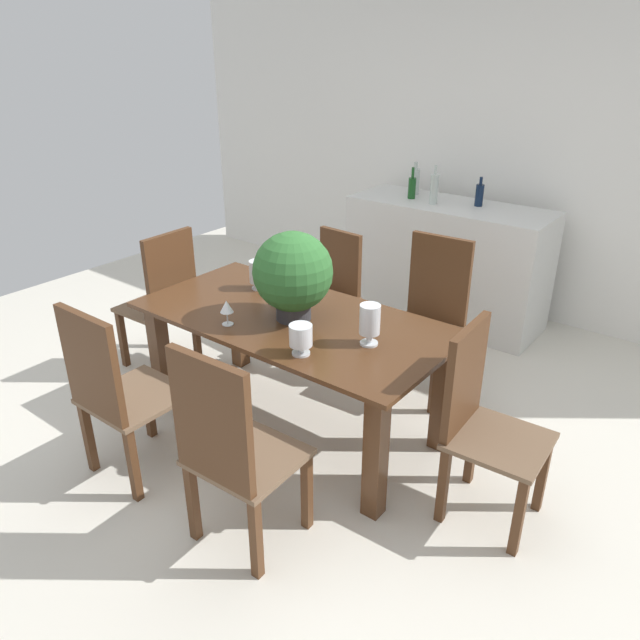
% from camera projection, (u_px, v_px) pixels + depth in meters
% --- Properties ---
extents(ground_plane, '(7.04, 7.04, 0.00)m').
position_uv_depth(ground_plane, '(291.00, 426.00, 3.75)').
color(ground_plane, silver).
extents(back_wall, '(6.40, 0.10, 2.60)m').
position_uv_depth(back_wall, '(487.00, 157.00, 5.06)').
color(back_wall, white).
rests_on(back_wall, ground).
extents(dining_table, '(1.86, 0.93, 0.75)m').
position_uv_depth(dining_table, '(293.00, 339.00, 3.52)').
color(dining_table, '#4C2D19').
rests_on(dining_table, ground).
extents(chair_foot_end, '(0.47, 0.46, 1.01)m').
position_uv_depth(chair_foot_end, '(481.00, 416.00, 2.88)').
color(chair_foot_end, '#4C2D19').
rests_on(chair_foot_end, ground).
extents(chair_head_end, '(0.46, 0.45, 1.04)m').
position_uv_depth(chair_head_end, '(164.00, 296.00, 4.19)').
color(chair_head_end, '#4C2D19').
rests_on(chair_head_end, ground).
extents(chair_far_left, '(0.44, 0.48, 0.94)m').
position_uv_depth(chair_far_left, '(331.00, 289.00, 4.44)').
color(chair_far_left, '#4C2D19').
rests_on(chair_far_left, ground).
extents(chair_near_right, '(0.49, 0.46, 1.06)m').
position_uv_depth(chair_near_right, '(230.00, 446.00, 2.63)').
color(chair_near_right, '#4C2D19').
rests_on(chair_near_right, ground).
extents(chair_near_left, '(0.47, 0.48, 1.02)m').
position_uv_depth(chair_near_left, '(115.00, 388.00, 3.10)').
color(chair_near_left, '#4C2D19').
rests_on(chair_near_left, ground).
extents(chair_far_right, '(0.48, 0.48, 1.05)m').
position_uv_depth(chair_far_right, '(431.00, 309.00, 3.98)').
color(chair_far_right, '#4C2D19').
rests_on(chair_far_right, ground).
extents(flower_centerpiece, '(0.45, 0.45, 0.51)m').
position_uv_depth(flower_centerpiece, '(293.00, 273.00, 3.32)').
color(flower_centerpiece, '#333338').
rests_on(flower_centerpiece, dining_table).
extents(crystal_vase_left, '(0.11, 0.11, 0.22)m').
position_uv_depth(crystal_vase_left, '(370.00, 321.00, 3.09)').
color(crystal_vase_left, silver).
rests_on(crystal_vase_left, dining_table).
extents(crystal_vase_center_near, '(0.12, 0.12, 0.19)m').
position_uv_depth(crystal_vase_center_near, '(258.00, 272.00, 3.80)').
color(crystal_vase_center_near, silver).
rests_on(crystal_vase_center_near, dining_table).
extents(crystal_vase_right, '(0.12, 0.12, 0.16)m').
position_uv_depth(crystal_vase_right, '(301.00, 337.00, 3.01)').
color(crystal_vase_right, silver).
rests_on(crystal_vase_right, dining_table).
extents(wine_glass, '(0.08, 0.08, 0.15)m').
position_uv_depth(wine_glass, '(227.00, 307.00, 3.32)').
color(wine_glass, silver).
rests_on(wine_glass, dining_table).
extents(kitchen_counter, '(1.64, 0.62, 0.99)m').
position_uv_depth(kitchen_counter, '(446.00, 262.00, 5.04)').
color(kitchen_counter, silver).
rests_on(kitchen_counter, ground).
extents(wine_bottle_clear, '(0.06, 0.06, 0.31)m').
position_uv_depth(wine_bottle_clear, '(434.00, 189.00, 4.78)').
color(wine_bottle_clear, '#B2BFB7').
rests_on(wine_bottle_clear, kitchen_counter).
extents(wine_bottle_green, '(0.06, 0.06, 0.23)m').
position_uv_depth(wine_bottle_green, '(479.00, 195.00, 4.74)').
color(wine_bottle_green, '#0F1E38').
rests_on(wine_bottle_green, kitchen_counter).
extents(wine_bottle_dark, '(0.06, 0.06, 0.26)m').
position_uv_depth(wine_bottle_dark, '(412.00, 187.00, 4.96)').
color(wine_bottle_dark, '#194C1E').
rests_on(wine_bottle_dark, kitchen_counter).
extents(wine_bottle_amber, '(0.08, 0.08, 0.27)m').
position_uv_depth(wine_bottle_amber, '(415.00, 181.00, 5.09)').
color(wine_bottle_amber, '#B2BFB7').
rests_on(wine_bottle_amber, kitchen_counter).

